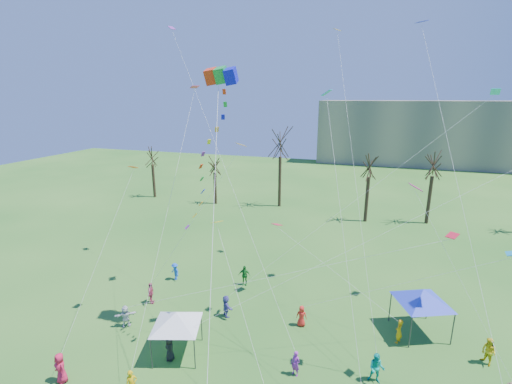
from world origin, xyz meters
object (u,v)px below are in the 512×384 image
(canopy_tent_white, at_px, (176,319))
(canopy_tent_blue, at_px, (423,296))
(big_box_kite, at_px, (211,164))
(distant_building, at_px, (450,134))

(canopy_tent_white, distance_m, canopy_tent_blue, 16.40)
(big_box_kite, distance_m, canopy_tent_blue, 16.72)
(canopy_tent_blue, bearing_deg, distant_building, 79.19)
(big_box_kite, relative_size, canopy_tent_blue, 4.60)
(canopy_tent_white, bearing_deg, big_box_kite, 45.15)
(canopy_tent_white, bearing_deg, canopy_tent_blue, 25.34)
(canopy_tent_blue, bearing_deg, big_box_kite, -158.34)
(distant_building, bearing_deg, big_box_kite, -109.26)
(distant_building, relative_size, big_box_kite, 3.18)
(canopy_tent_blue, bearing_deg, canopy_tent_white, -154.66)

